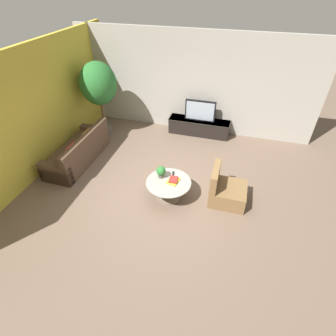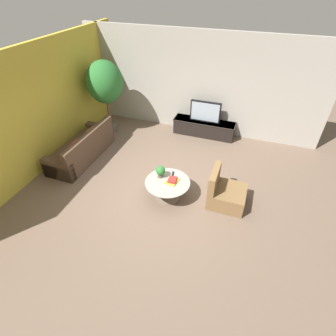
# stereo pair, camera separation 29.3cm
# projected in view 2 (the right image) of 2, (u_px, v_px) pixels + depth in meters

# --- Properties ---
(ground_plane) EXTENTS (24.00, 24.00, 0.00)m
(ground_plane) POSITION_uv_depth(u_px,v_px,m) (160.00, 190.00, 6.35)
(ground_plane) COLOR brown
(back_wall_stone) EXTENTS (7.40, 0.12, 3.00)m
(back_wall_stone) POSITION_uv_depth(u_px,v_px,m) (198.00, 84.00, 7.86)
(back_wall_stone) COLOR #A39E93
(back_wall_stone) RESTS_ON ground
(side_wall_left) EXTENTS (0.12, 7.40, 3.00)m
(side_wall_left) POSITION_uv_depth(u_px,v_px,m) (39.00, 110.00, 6.45)
(side_wall_left) COLOR gold
(side_wall_left) RESTS_ON ground
(media_console) EXTENTS (1.92, 0.50, 0.49)m
(media_console) POSITION_uv_depth(u_px,v_px,m) (204.00, 128.00, 8.29)
(media_console) COLOR black
(media_console) RESTS_ON ground
(television) EXTENTS (0.93, 0.13, 0.64)m
(television) POSITION_uv_depth(u_px,v_px,m) (205.00, 112.00, 7.96)
(television) COLOR black
(television) RESTS_ON media_console
(coffee_table) EXTENTS (1.03, 1.03, 0.46)m
(coffee_table) POSITION_uv_depth(u_px,v_px,m) (168.00, 187.00, 5.98)
(coffee_table) COLOR #756656
(coffee_table) RESTS_ON ground
(couch_by_wall) EXTENTS (0.84, 2.17, 0.84)m
(couch_by_wall) POSITION_uv_depth(u_px,v_px,m) (83.00, 149.00, 7.27)
(couch_by_wall) COLOR #4C3828
(couch_by_wall) RESTS_ON ground
(armchair_wicker) EXTENTS (0.80, 0.76, 0.86)m
(armchair_wicker) POSITION_uv_depth(u_px,v_px,m) (225.00, 193.00, 5.87)
(armchair_wicker) COLOR brown
(armchair_wicker) RESTS_ON ground
(potted_palm_tall) EXTENTS (1.07, 1.07, 2.24)m
(potted_palm_tall) POSITION_uv_depth(u_px,v_px,m) (105.00, 84.00, 7.69)
(potted_palm_tall) COLOR #514C47
(potted_palm_tall) RESTS_ON ground
(potted_plant_tabletop) EXTENTS (0.22, 0.22, 0.28)m
(potted_plant_tabletop) POSITION_uv_depth(u_px,v_px,m) (161.00, 171.00, 5.95)
(potted_plant_tabletop) COLOR #514C47
(potted_plant_tabletop) RESTS_ON coffee_table
(book_stack) EXTENTS (0.29, 0.34, 0.07)m
(book_stack) POSITION_uv_depth(u_px,v_px,m) (172.00, 180.00, 5.90)
(book_stack) COLOR gold
(book_stack) RESTS_ON coffee_table
(remote_black) EXTENTS (0.07, 0.16, 0.02)m
(remote_black) POSITION_uv_depth(u_px,v_px,m) (173.00, 174.00, 6.11)
(remote_black) COLOR black
(remote_black) RESTS_ON coffee_table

